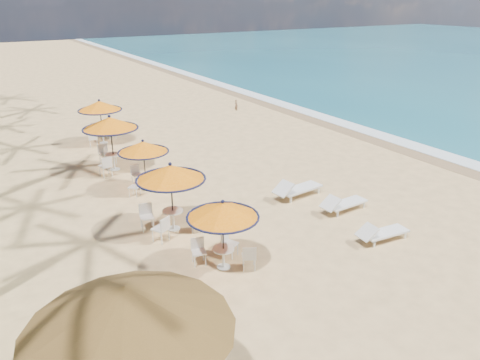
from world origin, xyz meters
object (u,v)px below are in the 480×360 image
object	(u,v)px
station_1	(170,182)
palapa	(127,309)
lounger_near	(381,232)
lounger_mid	(342,203)
station_2	(142,152)
station_4	(100,111)
station_0	(223,218)
station_3	(109,130)
lounger_far	(296,189)

from	to	relation	value
station_1	palapa	distance (m)	7.57
lounger_near	palapa	size ratio (longest dim) A/B	0.50
lounger_mid	palapa	xyz separation A→B (m)	(-9.53, -4.75, 2.10)
station_2	station_4	bearing A→B (deg)	87.28
station_0	station_4	world-z (taller)	station_4
station_1	lounger_mid	world-z (taller)	station_1
station_2	station_4	size ratio (longest dim) A/B	0.88
station_0	station_3	size ratio (longest dim) A/B	0.85
station_2	station_4	distance (m)	7.40
lounger_near	palapa	world-z (taller)	palapa
station_1	station_4	bearing A→B (deg)	85.93
station_1	palapa	xyz separation A→B (m)	(-3.59, -6.63, 0.66)
station_1	lounger_near	size ratio (longest dim) A/B	1.28
station_2	station_4	xyz separation A→B (m)	(0.35, 7.39, 0.12)
station_0	lounger_far	bearing A→B (deg)	31.18
station_3	lounger_mid	distance (m)	10.68
station_0	station_2	size ratio (longest dim) A/B	1.02
lounger_far	palapa	size ratio (longest dim) A/B	0.59
palapa	station_4	bearing A→B (deg)	76.22
lounger_far	lounger_near	bearing A→B (deg)	-93.86
station_1	lounger_mid	distance (m)	6.40
station_3	lounger_far	bearing A→B (deg)	-52.43
station_0	station_3	world-z (taller)	station_3
station_1	station_2	bearing A→B (deg)	83.38
station_4	lounger_far	bearing A→B (deg)	-68.26
station_3	lounger_mid	bearing A→B (deg)	-55.99
station_2	lounger_near	size ratio (longest dim) A/B	1.13
lounger_mid	station_3	bearing A→B (deg)	121.00
station_4	palapa	size ratio (longest dim) A/B	0.64
station_4	lounger_near	xyz separation A→B (m)	(4.66, -15.49, -1.44)
station_2	lounger_near	bearing A→B (deg)	-58.24
station_3	lounger_far	xyz separation A→B (m)	(5.25, -6.83, -1.52)
station_1	lounger_mid	size ratio (longest dim) A/B	1.22
lounger_mid	palapa	world-z (taller)	palapa
lounger_mid	lounger_far	bearing A→B (deg)	105.79
station_1	lounger_far	size ratio (longest dim) A/B	1.09
station_2	lounger_mid	distance (m)	8.07
lounger_mid	palapa	distance (m)	10.86
lounger_near	lounger_far	bearing A→B (deg)	97.19
station_2	station_3	world-z (taller)	station_3
station_3	lounger_far	size ratio (longest dim) A/B	1.16
palapa	station_0	bearing A→B (deg)	43.13
station_0	lounger_near	bearing A→B (deg)	-13.96
station_3	palapa	distance (m)	14.00
station_4	palapa	world-z (taller)	palapa
lounger_near	lounger_far	xyz separation A→B (m)	(-0.18, 4.25, 0.05)
station_1	lounger_near	world-z (taller)	station_1
lounger_near	station_2	bearing A→B (deg)	126.51
station_3	palapa	bearing A→B (deg)	-105.02
station_4	lounger_far	world-z (taller)	station_4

